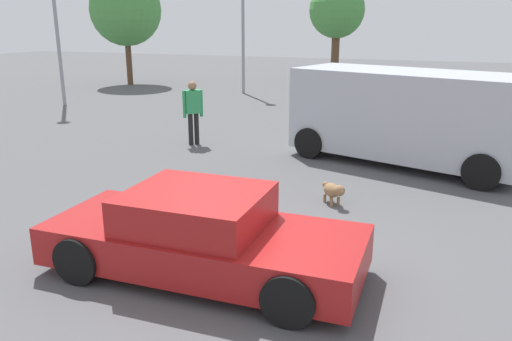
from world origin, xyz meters
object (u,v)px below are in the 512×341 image
dog (333,190)px  pedestrian (193,107)px  sedan_foreground (202,236)px  van_white (406,114)px

dog → pedestrian: size_ratio=0.30×
dog → pedestrian: pedestrian is taller
sedan_foreground → pedestrian: (-3.52, 6.65, 0.50)m
sedan_foreground → pedestrian: bearing=117.6°
sedan_foreground → dog: sedan_foreground is taller
van_white → pedestrian: van_white is taller
sedan_foreground → van_white: bearing=72.7°
dog → van_white: size_ratio=0.09×
dog → pedestrian: (-4.62, 3.39, 0.76)m
pedestrian → sedan_foreground: bearing=162.3°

